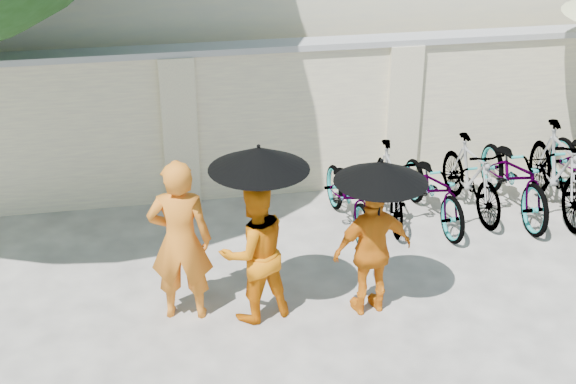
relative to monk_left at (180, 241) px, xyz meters
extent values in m
plane|color=beige|center=(1.17, -0.39, -0.88)|extent=(80.00, 80.00, 0.00)
cube|color=#F4E9B4|center=(2.17, 2.81, 0.12)|extent=(20.00, 0.30, 2.00)
cube|color=beige|center=(3.17, 6.61, 0.72)|extent=(14.00, 6.00, 3.20)
imported|color=orange|center=(0.00, 0.00, 0.00)|extent=(0.70, 0.52, 1.75)
imported|color=orange|center=(0.73, -0.16, -0.11)|extent=(0.87, 0.76, 1.52)
cylinder|color=black|center=(0.78, -0.24, 0.46)|extent=(0.02, 0.02, 0.96)
cone|color=black|center=(0.78, -0.24, 0.94)|extent=(0.98, 0.98, 0.22)
imported|color=orange|center=(1.93, -0.27, -0.15)|extent=(0.89, 0.47, 1.44)
cylinder|color=black|center=(1.95, -0.35, 0.35)|extent=(0.02, 0.02, 0.82)
cone|color=black|center=(1.95, -0.35, 0.76)|extent=(0.92, 0.92, 0.21)
imported|color=#9EA0A8|center=(2.16, 1.55, -0.42)|extent=(0.72, 1.78, 0.92)
imported|color=#9EA0A8|center=(2.72, 1.69, -0.39)|extent=(0.61, 1.65, 0.97)
imported|color=#9EA0A8|center=(3.27, 1.55, -0.42)|extent=(0.76, 1.80, 0.92)
imported|color=#9EA0A8|center=(3.82, 1.71, -0.39)|extent=(0.59, 1.67, 0.98)
imported|color=#9EA0A8|center=(4.38, 1.61, -0.36)|extent=(0.69, 1.97, 1.03)
imported|color=#9EA0A8|center=(4.93, 1.52, -0.31)|extent=(0.71, 1.94, 1.14)
camera|label=1|loc=(-0.22, -7.10, 3.93)|focal=50.00mm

